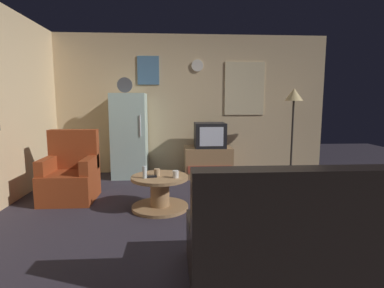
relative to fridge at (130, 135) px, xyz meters
name	(u,v)px	position (x,y,z in m)	size (l,w,h in m)	color
ground_plane	(202,217)	(1.11, -2.06, -0.75)	(12.00, 12.00, 0.00)	#2D2833
wall_with_art	(191,104)	(1.12, 0.39, 0.55)	(5.20, 0.12, 2.60)	#D1B284
fridge	(130,135)	(0.00, 0.00, 0.00)	(0.60, 0.62, 1.77)	silver
tv_stand	(208,162)	(1.41, -0.10, -0.48)	(0.84, 0.53, 0.54)	#9E754C
crt_tv	(210,135)	(1.43, -0.10, 0.01)	(0.54, 0.51, 0.44)	black
standing_lamp	(294,101)	(2.92, -0.18, 0.60)	(0.32, 0.32, 1.59)	#332D28
coffee_table	(160,192)	(0.60, -1.73, -0.54)	(0.72, 0.72, 0.42)	#9E754C
wine_glass	(145,172)	(0.42, -1.82, -0.25)	(0.05, 0.05, 0.15)	silver
mug_ceramic_white	(176,174)	(0.80, -1.83, -0.28)	(0.08, 0.08, 0.09)	silver
mug_ceramic_tan	(157,172)	(0.57, -1.71, -0.28)	(0.08, 0.08, 0.09)	tan
remote_control	(151,177)	(0.49, -1.80, -0.32)	(0.15, 0.04, 0.02)	black
armchair	(71,175)	(-0.65, -1.27, -0.42)	(0.68, 0.68, 0.96)	maroon
couch	(300,239)	(1.74, -3.35, -0.44)	(1.70, 0.80, 0.92)	black
book_stack	(245,176)	(2.05, -0.27, -0.72)	(0.21, 0.17, 0.07)	#44508E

